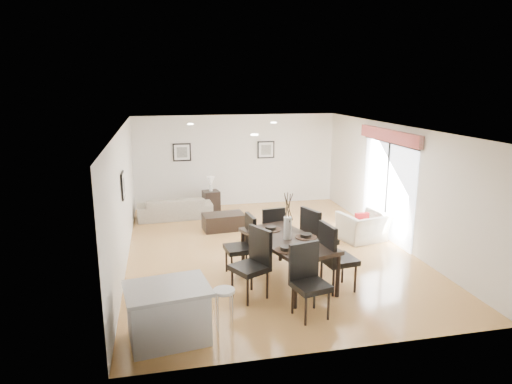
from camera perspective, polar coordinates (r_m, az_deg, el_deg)
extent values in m
plane|color=tan|center=(10.20, 1.42, -7.22)|extent=(8.00, 8.00, 0.00)
cube|color=silver|center=(13.65, -2.47, 3.96)|extent=(6.00, 0.04, 2.70)
cube|color=silver|center=(6.16, 10.28, -8.23)|extent=(6.00, 0.04, 2.70)
cube|color=silver|center=(9.57, -16.28, -0.69)|extent=(0.04, 8.00, 2.70)
cube|color=silver|center=(10.89, 17.00, 0.94)|extent=(0.04, 8.00, 2.70)
cube|color=white|center=(9.58, 1.51, 8.06)|extent=(6.00, 8.00, 0.02)
imported|color=#A39C84|center=(12.62, -10.12, -1.95)|extent=(2.04, 0.89, 0.58)
imported|color=beige|center=(10.97, 13.27, -4.26)|extent=(1.19, 1.09, 0.66)
imported|color=#345926|center=(13.81, 24.33, -1.46)|extent=(0.48, 0.48, 0.66)
cube|color=black|center=(8.38, 3.95, -6.06)|extent=(1.53, 2.22, 0.07)
cylinder|color=black|center=(7.59, 4.93, -11.66)|extent=(0.08, 0.08, 0.77)
cylinder|color=black|center=(9.09, -1.64, -7.26)|extent=(0.08, 0.08, 0.77)
cylinder|color=black|center=(8.07, 10.20, -10.26)|extent=(0.08, 0.08, 0.77)
cylinder|color=black|center=(9.49, 3.09, -6.36)|extent=(0.08, 0.08, 0.77)
cube|color=black|center=(7.84, -0.80, -9.49)|extent=(0.73, 0.73, 0.09)
cube|color=black|center=(7.86, 0.54, -6.76)|extent=(0.31, 0.52, 0.65)
cylinder|color=black|center=(8.00, -2.99, -11.35)|extent=(0.04, 0.04, 0.50)
cylinder|color=black|center=(8.23, -0.57, -10.57)|extent=(0.04, 0.04, 0.50)
cylinder|color=black|center=(7.69, -1.04, -12.39)|extent=(0.04, 0.04, 0.50)
cylinder|color=black|center=(7.94, 1.41, -11.54)|extent=(0.04, 0.04, 0.50)
cube|color=black|center=(8.77, -2.10, -7.09)|extent=(0.58, 0.58, 0.09)
cube|color=black|center=(8.72, -0.67, -4.89)|extent=(0.12, 0.53, 0.63)
cylinder|color=black|center=(9.01, -3.72, -8.48)|extent=(0.04, 0.04, 0.48)
cylinder|color=black|center=(9.11, -1.19, -8.20)|extent=(0.04, 0.04, 0.48)
cylinder|color=black|center=(8.64, -3.03, -9.46)|extent=(0.04, 0.04, 0.48)
cylinder|color=black|center=(8.75, -0.40, -9.15)|extent=(0.04, 0.04, 0.48)
cube|color=black|center=(8.28, 10.31, -8.35)|extent=(0.63, 0.63, 0.10)
cube|color=black|center=(8.04, 8.91, -6.29)|extent=(0.15, 0.56, 0.67)
cylinder|color=black|center=(8.33, 12.30, -10.56)|extent=(0.04, 0.04, 0.51)
cylinder|color=black|center=(8.12, 9.64, -11.09)|extent=(0.04, 0.04, 0.51)
cylinder|color=black|center=(8.67, 10.77, -9.50)|extent=(0.04, 0.04, 0.51)
cylinder|color=black|center=(8.47, 8.19, -9.97)|extent=(0.04, 0.04, 0.51)
cube|color=black|center=(9.15, 7.93, -6.08)|extent=(0.72, 0.72, 0.10)
cube|color=black|center=(8.89, 6.81, -4.25)|extent=(0.27, 0.55, 0.67)
cylinder|color=black|center=(9.25, 9.80, -7.96)|extent=(0.04, 0.04, 0.51)
cylinder|color=black|center=(8.97, 7.71, -8.57)|extent=(0.04, 0.04, 0.51)
cylinder|color=black|center=(9.55, 8.01, -7.19)|extent=(0.04, 0.04, 0.51)
cylinder|color=black|center=(9.28, 5.95, -7.74)|extent=(0.04, 0.04, 0.51)
cube|color=black|center=(7.31, 6.86, -11.58)|extent=(0.63, 0.63, 0.09)
cube|color=black|center=(7.35, 5.99, -8.60)|extent=(0.52, 0.18, 0.62)
cylinder|color=black|center=(7.18, 6.24, -14.57)|extent=(0.04, 0.04, 0.48)
cylinder|color=black|center=(7.49, 4.59, -13.27)|extent=(0.04, 0.04, 0.48)
cylinder|color=black|center=(7.38, 9.04, -13.85)|extent=(0.04, 0.04, 0.48)
cylinder|color=black|center=(7.68, 7.31, -12.63)|extent=(0.04, 0.04, 0.48)
cube|color=black|center=(9.71, 1.73, -5.21)|extent=(0.56, 0.56, 0.09)
cube|color=black|center=(9.42, 2.23, -3.81)|extent=(0.50, 0.13, 0.59)
cylinder|color=black|center=(10.03, 2.35, -6.21)|extent=(0.04, 0.04, 0.45)
cylinder|color=black|center=(9.70, 3.22, -6.93)|extent=(0.04, 0.04, 0.45)
cylinder|color=black|center=(9.90, 0.26, -6.47)|extent=(0.04, 0.04, 0.45)
cylinder|color=black|center=(9.56, 1.06, -7.21)|extent=(0.04, 0.04, 0.45)
cylinder|color=white|center=(8.30, 3.97, -4.49)|extent=(0.14, 0.14, 0.42)
cylinder|color=#312116|center=(8.47, 6.28, -5.62)|extent=(0.40, 0.40, 0.01)
cylinder|color=black|center=(8.46, 6.28, -5.39)|extent=(0.21, 0.21, 0.06)
cylinder|color=#312116|center=(8.84, 1.83, -4.71)|extent=(0.40, 0.40, 0.01)
cylinder|color=black|center=(8.83, 1.83, -4.49)|extent=(0.21, 0.21, 0.06)
cylinder|color=#312116|center=(7.81, 3.83, -7.24)|extent=(0.40, 0.40, 0.01)
cylinder|color=black|center=(7.80, 3.84, -6.99)|extent=(0.21, 0.21, 0.06)
cube|color=black|center=(11.52, -4.07, -3.72)|extent=(1.07, 0.70, 0.41)
cube|color=black|center=(13.18, -5.62, -1.12)|extent=(0.50, 0.50, 0.59)
cylinder|color=white|center=(13.09, -5.66, 0.51)|extent=(0.10, 0.10, 0.18)
cone|color=white|center=(13.04, -5.68, 1.39)|extent=(0.22, 0.22, 0.24)
cube|color=maroon|center=(10.79, 13.09, -3.39)|extent=(0.33, 0.11, 0.32)
cube|color=silver|center=(6.85, -10.92, -14.86)|extent=(1.19, 0.96, 0.76)
cube|color=#B1B1B3|center=(6.67, -11.08, -11.76)|extent=(1.29, 1.06, 0.05)
cylinder|color=silver|center=(6.77, -4.02, -12.23)|extent=(0.32, 0.32, 0.05)
cylinder|color=silver|center=(7.03, -3.22, -14.27)|extent=(0.02, 0.02, 0.67)
cylinder|color=silver|center=(7.00, -4.98, -14.41)|extent=(0.02, 0.02, 0.67)
cylinder|color=silver|center=(6.82, -4.75, -15.23)|extent=(0.02, 0.02, 0.67)
cylinder|color=silver|center=(6.84, -2.93, -15.08)|extent=(0.02, 0.02, 0.67)
cube|color=black|center=(13.40, -9.25, 4.92)|extent=(0.52, 0.03, 0.52)
cube|color=white|center=(13.40, -9.25, 4.92)|extent=(0.44, 0.04, 0.44)
cube|color=#5A5B56|center=(13.40, -9.25, 4.92)|extent=(0.30, 0.04, 0.30)
cube|color=black|center=(13.75, 1.25, 5.31)|extent=(0.52, 0.03, 0.52)
cube|color=white|center=(13.75, 1.25, 5.31)|extent=(0.44, 0.04, 0.44)
cube|color=#5A5B56|center=(13.75, 1.25, 5.31)|extent=(0.30, 0.04, 0.30)
cube|color=black|center=(9.31, -16.29, 0.81)|extent=(0.03, 0.52, 0.52)
cube|color=white|center=(9.31, -16.29, 0.81)|extent=(0.04, 0.44, 0.44)
cube|color=#5A5B56|center=(9.31, -16.29, 0.81)|extent=(0.04, 0.30, 0.30)
cube|color=white|center=(11.18, 16.10, 0.14)|extent=(0.02, 2.40, 2.25)
cube|color=black|center=(11.17, 16.01, 0.13)|extent=(0.03, 0.05, 2.25)
cube|color=black|center=(10.98, 16.40, 5.96)|extent=(0.03, 2.50, 0.05)
cube|color=maroon|center=(10.94, 16.27, 6.79)|extent=(0.10, 2.70, 0.28)
plane|color=gray|center=(12.53, 23.97, -4.43)|extent=(6.00, 6.00, 0.00)
cube|color=#2D2D2F|center=(13.05, 28.62, -0.15)|extent=(0.08, 5.50, 1.80)
cube|color=brown|center=(14.80, 22.26, 2.33)|extent=(0.35, 0.35, 2.00)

